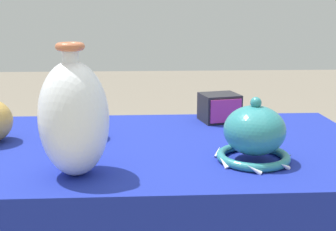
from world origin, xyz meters
The scene contains 6 objects.
display_table centered at (0.00, -0.02, 0.66)m, with size 1.28×0.72×0.74m.
vase_tall_bulbous centered at (-0.18, -0.23, 0.88)m, with size 0.16×0.16×0.31m.
vase_dome_bell centered at (0.26, -0.16, 0.81)m, with size 0.20×0.20×0.17m.
mosaic_tile_box centered at (0.24, 0.25, 0.79)m, with size 0.15×0.14×0.10m.
cup_wide_cobalt centered at (-0.21, 0.06, 0.77)m, with size 0.13×0.13×0.06m.
bowl_shallow_rose centered at (-0.22, 0.23, 0.76)m, with size 0.12×0.12×0.05m, color #D19399.
Camera 1 is at (-0.01, -1.17, 1.11)m, focal length 45.00 mm.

